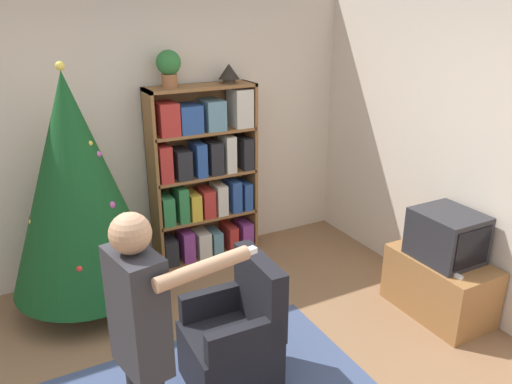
{
  "coord_description": "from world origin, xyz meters",
  "views": [
    {
      "loc": [
        -1.18,
        -2.33,
        2.46
      ],
      "look_at": [
        0.59,
        0.98,
        1.05
      ],
      "focal_mm": 35.0,
      "sensor_mm": 36.0,
      "label": 1
    }
  ],
  "objects_px": {
    "table_lamp": "(229,72)",
    "television": "(447,236)",
    "standing_person": "(143,341)",
    "armchair": "(235,342)",
    "potted_plant": "(169,66)",
    "bookshelf": "(204,176)",
    "christmas_tree": "(76,185)"
  },
  "relations": [
    {
      "from": "television",
      "to": "standing_person",
      "type": "xyz_separation_m",
      "value": [
        -2.62,
        -0.49,
        0.25
      ]
    },
    {
      "from": "bookshelf",
      "to": "potted_plant",
      "type": "bearing_deg",
      "value": 178.29
    },
    {
      "from": "television",
      "to": "table_lamp",
      "type": "distance_m",
      "value": 2.42
    },
    {
      "from": "television",
      "to": "standing_person",
      "type": "distance_m",
      "value": 2.68
    },
    {
      "from": "christmas_tree",
      "to": "potted_plant",
      "type": "relative_size",
      "value": 6.31
    },
    {
      "from": "table_lamp",
      "to": "potted_plant",
      "type": "bearing_deg",
      "value": 180.0
    },
    {
      "from": "television",
      "to": "table_lamp",
      "type": "relative_size",
      "value": 2.55
    },
    {
      "from": "potted_plant",
      "to": "table_lamp",
      "type": "height_order",
      "value": "potted_plant"
    },
    {
      "from": "armchair",
      "to": "standing_person",
      "type": "distance_m",
      "value": 1.12
    },
    {
      "from": "standing_person",
      "to": "bookshelf",
      "type": "bearing_deg",
      "value": 140.61
    },
    {
      "from": "armchair",
      "to": "standing_person",
      "type": "xyz_separation_m",
      "value": [
        -0.74,
        -0.54,
        0.64
      ]
    },
    {
      "from": "christmas_tree",
      "to": "table_lamp",
      "type": "bearing_deg",
      "value": 12.85
    },
    {
      "from": "potted_plant",
      "to": "table_lamp",
      "type": "relative_size",
      "value": 1.64
    },
    {
      "from": "television",
      "to": "potted_plant",
      "type": "relative_size",
      "value": 1.55
    },
    {
      "from": "christmas_tree",
      "to": "standing_person",
      "type": "xyz_separation_m",
      "value": [
        -0.04,
        -2.0,
        -0.15
      ]
    },
    {
      "from": "bookshelf",
      "to": "christmas_tree",
      "type": "bearing_deg",
      "value": -164.61
    },
    {
      "from": "armchair",
      "to": "potted_plant",
      "type": "xyz_separation_m",
      "value": [
        0.25,
        1.81,
        1.63
      ]
    },
    {
      "from": "standing_person",
      "to": "armchair",
      "type": "bearing_deg",
      "value": 115.66
    },
    {
      "from": "bookshelf",
      "to": "table_lamp",
      "type": "distance_m",
      "value": 1.03
    },
    {
      "from": "potted_plant",
      "to": "christmas_tree",
      "type": "bearing_deg",
      "value": -159.73
    },
    {
      "from": "armchair",
      "to": "table_lamp",
      "type": "distance_m",
      "value": 2.52
    },
    {
      "from": "television",
      "to": "potted_plant",
      "type": "height_order",
      "value": "potted_plant"
    },
    {
      "from": "bookshelf",
      "to": "standing_person",
      "type": "relative_size",
      "value": 1.09
    },
    {
      "from": "armchair",
      "to": "table_lamp",
      "type": "relative_size",
      "value": 4.6
    },
    {
      "from": "table_lamp",
      "to": "standing_person",
      "type": "bearing_deg",
      "value": -123.79
    },
    {
      "from": "christmas_tree",
      "to": "potted_plant",
      "type": "distance_m",
      "value": 1.32
    },
    {
      "from": "bookshelf",
      "to": "table_lamp",
      "type": "relative_size",
      "value": 8.83
    },
    {
      "from": "armchair",
      "to": "table_lamp",
      "type": "bearing_deg",
      "value": 156.63
    },
    {
      "from": "television",
      "to": "bookshelf",
      "type": "bearing_deg",
      "value": 125.98
    },
    {
      "from": "table_lamp",
      "to": "television",
      "type": "bearing_deg",
      "value": -60.56
    },
    {
      "from": "bookshelf",
      "to": "television",
      "type": "xyz_separation_m",
      "value": [
        1.34,
        -1.85,
        -0.17
      ]
    },
    {
      "from": "christmas_tree",
      "to": "table_lamp",
      "type": "height_order",
      "value": "christmas_tree"
    }
  ]
}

